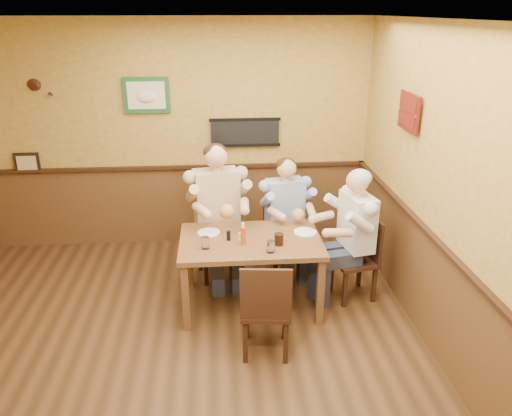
{
  "coord_description": "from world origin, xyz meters",
  "views": [
    {
      "loc": [
        0.6,
        -3.59,
        2.88
      ],
      "look_at": [
        0.97,
        0.82,
        1.1
      ],
      "focal_mm": 35.0,
      "sensor_mm": 36.0,
      "label": 1
    }
  ],
  "objects_px": {
    "dining_table": "(251,247)",
    "diner_white_elder": "(355,242)",
    "chair_back_left": "(218,237)",
    "chair_near_side": "(266,306)",
    "chair_back_right": "(284,236)",
    "diner_blue_polo": "(284,221)",
    "chair_right_end": "(354,259)",
    "water_glass_left": "(205,243)",
    "hot_sauce_bottle": "(243,235)",
    "cola_tumbler": "(279,239)",
    "salt_shaker": "(241,237)",
    "water_glass_mid": "(271,247)",
    "pepper_shaker": "(229,236)",
    "diner_tan_shirt": "(217,219)"
  },
  "relations": [
    {
      "from": "dining_table",
      "to": "cola_tumbler",
      "type": "relative_size",
      "value": 12.13
    },
    {
      "from": "chair_right_end",
      "to": "diner_tan_shirt",
      "type": "distance_m",
      "value": 1.54
    },
    {
      "from": "chair_back_left",
      "to": "pepper_shaker",
      "type": "relative_size",
      "value": 10.01
    },
    {
      "from": "water_glass_mid",
      "to": "chair_back_right",
      "type": "bearing_deg",
      "value": 75.07
    },
    {
      "from": "chair_back_left",
      "to": "cola_tumbler",
      "type": "relative_size",
      "value": 8.49
    },
    {
      "from": "chair_back_right",
      "to": "hot_sauce_bottle",
      "type": "relative_size",
      "value": 4.26
    },
    {
      "from": "dining_table",
      "to": "cola_tumbler",
      "type": "bearing_deg",
      "value": -29.44
    },
    {
      "from": "chair_back_right",
      "to": "chair_near_side",
      "type": "relative_size",
      "value": 0.92
    },
    {
      "from": "chair_right_end",
      "to": "diner_blue_polo",
      "type": "relative_size",
      "value": 0.73
    },
    {
      "from": "chair_back_right",
      "to": "hot_sauce_bottle",
      "type": "distance_m",
      "value": 1.08
    },
    {
      "from": "diner_white_elder",
      "to": "salt_shaker",
      "type": "distance_m",
      "value": 1.2
    },
    {
      "from": "chair_back_left",
      "to": "diner_blue_polo",
      "type": "relative_size",
      "value": 0.8
    },
    {
      "from": "dining_table",
      "to": "chair_near_side",
      "type": "bearing_deg",
      "value": -84.17
    },
    {
      "from": "pepper_shaker",
      "to": "diner_white_elder",
      "type": "bearing_deg",
      "value": 3.36
    },
    {
      "from": "diner_white_elder",
      "to": "salt_shaker",
      "type": "height_order",
      "value": "diner_white_elder"
    },
    {
      "from": "chair_back_right",
      "to": "hot_sauce_bottle",
      "type": "height_order",
      "value": "hot_sauce_bottle"
    },
    {
      "from": "diner_blue_polo",
      "to": "hot_sauce_bottle",
      "type": "relative_size",
      "value": 6.09
    },
    {
      "from": "chair_back_left",
      "to": "pepper_shaker",
      "type": "height_order",
      "value": "chair_back_left"
    },
    {
      "from": "chair_back_right",
      "to": "cola_tumbler",
      "type": "xyz_separation_m",
      "value": [
        -0.18,
        -0.89,
        0.38
      ]
    },
    {
      "from": "water_glass_mid",
      "to": "cola_tumbler",
      "type": "bearing_deg",
      "value": 57.26
    },
    {
      "from": "chair_right_end",
      "to": "chair_near_side",
      "type": "xyz_separation_m",
      "value": [
        -1.01,
        -0.83,
        0.02
      ]
    },
    {
      "from": "cola_tumbler",
      "to": "diner_blue_polo",
      "type": "bearing_deg",
      "value": 78.55
    },
    {
      "from": "water_glass_mid",
      "to": "dining_table",
      "type": "bearing_deg",
      "value": 119.04
    },
    {
      "from": "chair_back_right",
      "to": "water_glass_left",
      "type": "xyz_separation_m",
      "value": [
        -0.88,
        -0.91,
        0.38
      ]
    },
    {
      "from": "chair_right_end",
      "to": "diner_white_elder",
      "type": "relative_size",
      "value": 0.7
    },
    {
      "from": "diner_tan_shirt",
      "to": "cola_tumbler",
      "type": "bearing_deg",
      "value": -65.26
    },
    {
      "from": "water_glass_left",
      "to": "cola_tumbler",
      "type": "distance_m",
      "value": 0.71
    },
    {
      "from": "chair_right_end",
      "to": "hot_sauce_bottle",
      "type": "distance_m",
      "value": 1.25
    },
    {
      "from": "chair_back_right",
      "to": "cola_tumbler",
      "type": "distance_m",
      "value": 0.98
    },
    {
      "from": "hot_sauce_bottle",
      "to": "chair_back_right",
      "type": "bearing_deg",
      "value": 58.33
    },
    {
      "from": "chair_back_right",
      "to": "diner_white_elder",
      "type": "height_order",
      "value": "diner_white_elder"
    },
    {
      "from": "diner_white_elder",
      "to": "water_glass_left",
      "type": "distance_m",
      "value": 1.56
    },
    {
      "from": "chair_back_left",
      "to": "chair_back_right",
      "type": "distance_m",
      "value": 0.78
    },
    {
      "from": "cola_tumbler",
      "to": "water_glass_left",
      "type": "bearing_deg",
      "value": -178.25
    },
    {
      "from": "chair_right_end",
      "to": "pepper_shaker",
      "type": "xyz_separation_m",
      "value": [
        -1.3,
        -0.08,
        0.35
      ]
    },
    {
      "from": "diner_tan_shirt",
      "to": "diner_white_elder",
      "type": "height_order",
      "value": "diner_tan_shirt"
    },
    {
      "from": "chair_back_left",
      "to": "chair_near_side",
      "type": "relative_size",
      "value": 1.05
    },
    {
      "from": "hot_sauce_bottle",
      "to": "salt_shaker",
      "type": "xyz_separation_m",
      "value": [
        -0.02,
        0.07,
        -0.06
      ]
    },
    {
      "from": "water_glass_left",
      "to": "pepper_shaker",
      "type": "xyz_separation_m",
      "value": [
        0.22,
        0.16,
        -0.01
      ]
    },
    {
      "from": "diner_tan_shirt",
      "to": "hot_sauce_bottle",
      "type": "bearing_deg",
      "value": -83.97
    },
    {
      "from": "diner_white_elder",
      "to": "water_glass_left",
      "type": "height_order",
      "value": "diner_white_elder"
    },
    {
      "from": "diner_blue_polo",
      "to": "water_glass_mid",
      "type": "xyz_separation_m",
      "value": [
        -0.28,
        -1.04,
        0.2
      ]
    },
    {
      "from": "dining_table",
      "to": "diner_white_elder",
      "type": "relative_size",
      "value": 1.1
    },
    {
      "from": "chair_near_side",
      "to": "hot_sauce_bottle",
      "type": "height_order",
      "value": "hot_sauce_bottle"
    },
    {
      "from": "chair_back_right",
      "to": "diner_blue_polo",
      "type": "height_order",
      "value": "diner_blue_polo"
    },
    {
      "from": "dining_table",
      "to": "hot_sauce_bottle",
      "type": "relative_size",
      "value": 6.98
    },
    {
      "from": "chair_back_right",
      "to": "diner_blue_polo",
      "type": "bearing_deg",
      "value": 0.0
    },
    {
      "from": "chair_near_side",
      "to": "chair_back_left",
      "type": "bearing_deg",
      "value": -67.8
    },
    {
      "from": "water_glass_left",
      "to": "hot_sauce_bottle",
      "type": "distance_m",
      "value": 0.37
    },
    {
      "from": "chair_back_right",
      "to": "diner_tan_shirt",
      "type": "xyz_separation_m",
      "value": [
        -0.77,
        -0.1,
        0.27
      ]
    }
  ]
}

